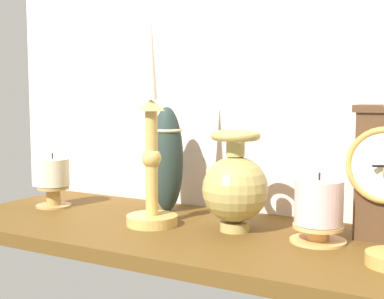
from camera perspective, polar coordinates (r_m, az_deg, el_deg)
The scene contains 7 objects.
ground_plane at distance 94.69cm, azimuth 1.92°, elevation -9.30°, with size 100.00×36.00×2.40cm, color brown.
back_wall at distance 108.44cm, azimuth 6.55°, elevation 10.58°, with size 120.00×2.00×65.00cm, color beige.
candlestick_tall_left at distance 96.64cm, azimuth -4.28°, elevation -0.60°, with size 9.26×9.26×39.06cm.
brass_vase_bulbous at distance 93.20cm, azimuth 4.57°, elevation -3.83°, with size 11.39×11.39×17.27cm.
pillar_candle_front at distance 116.72cm, azimuth -14.42°, elevation -3.08°, with size 7.34×7.34×11.29cm.
pillar_candle_near_clock at distance 88.90cm, azimuth 13.18°, elevation -6.24°, with size 8.99×8.99×11.21cm.
tall_ceramic_vase at distance 107.94cm, azimuth -2.64°, elevation -0.99°, with size 6.43×6.43×21.00cm.
Camera 1 is at (41.81, -81.18, 23.84)cm, focal length 50.67 mm.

